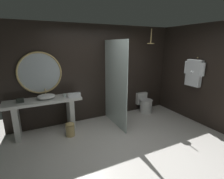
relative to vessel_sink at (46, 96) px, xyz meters
name	(u,v)px	position (x,y,z in m)	size (l,w,h in m)	color
ground_plane	(133,151)	(1.43, -1.58, -0.91)	(5.76, 5.76, 0.00)	silver
back_wall_panel	(98,73)	(1.43, 0.32, 0.39)	(4.80, 0.10, 2.60)	black
side_wall_right	(191,73)	(3.78, -0.82, 0.39)	(0.10, 2.47, 2.60)	black
vanity_counter	(45,110)	(-0.07, -0.01, -0.34)	(1.71, 0.52, 0.85)	silver
vessel_sink	(46,96)	(0.00, 0.00, 0.00)	(0.42, 0.35, 0.21)	white
tumbler_cup	(65,95)	(0.42, -0.04, -0.02)	(0.08, 0.08, 0.08)	silver
tissue_box	(20,100)	(-0.54, -0.01, -0.01)	(0.15, 0.11, 0.08)	#282D28
round_wall_mirror	(40,73)	(-0.07, 0.24, 0.52)	(1.01, 0.04, 1.01)	tan
shower_glass_panel	(115,84)	(1.64, -0.33, 0.19)	(0.02, 1.21, 2.20)	silver
rain_shower_head	(151,42)	(2.83, -0.17, 1.25)	(0.20, 0.20, 0.40)	tan
hanging_bathrobe	(194,72)	(3.64, -1.02, 0.47)	(0.20, 0.59, 0.77)	tan
toilet	(145,103)	(2.89, 0.04, -0.65)	(0.39, 0.57, 0.57)	white
waste_bin	(70,129)	(0.42, -0.42, -0.74)	(0.21, 0.21, 0.32)	tan
folded_hand_towel	(75,95)	(0.62, -0.17, -0.01)	(0.29, 0.16, 0.10)	white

